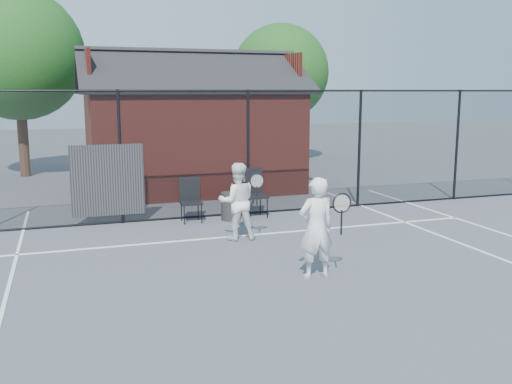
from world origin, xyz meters
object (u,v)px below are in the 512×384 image
object	(u,v)px
chair_left	(255,194)
clubhouse	(192,137)
player_front	(316,228)
waste_bin	(231,206)
player_back	(237,201)
chair_right	(191,201)

from	to	relation	value
chair_left	clubhouse	bearing A→B (deg)	94.87
player_front	waste_bin	world-z (taller)	player_front
clubhouse	player_front	bearing A→B (deg)	-89.70
player_back	chair_left	world-z (taller)	player_back
chair_right	waste_bin	world-z (taller)	chair_right
clubhouse	player_front	distance (m)	8.95
clubhouse	player_back	xyz separation A→B (m)	(-0.45, -6.22, -0.82)
clubhouse	player_back	bearing A→B (deg)	-94.16
player_front	waste_bin	xyz separation A→B (m)	(-0.13, 4.43, -0.50)
chair_right	waste_bin	distance (m)	0.93
player_front	player_back	size ratio (longest dim) A/B	1.05
clubhouse	chair_left	bearing A→B (deg)	-83.09
clubhouse	waste_bin	xyz separation A→B (m)	(-0.09, -4.48, -1.28)
player_back	chair_right	distance (m)	1.92
clubhouse	chair_right	xyz separation A→B (m)	(-1.00, -4.40, -1.11)
clubhouse	chair_left	size ratio (longest dim) A/B	5.72
chair_left	waste_bin	size ratio (longest dim) A/B	1.75
chair_left	player_back	bearing A→B (deg)	-120.50
chair_left	player_front	bearing A→B (deg)	-98.20
chair_right	waste_bin	bearing A→B (deg)	-3.06
player_back	waste_bin	world-z (taller)	player_back
clubhouse	chair_left	xyz separation A→B (m)	(0.53, -4.40, -1.04)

